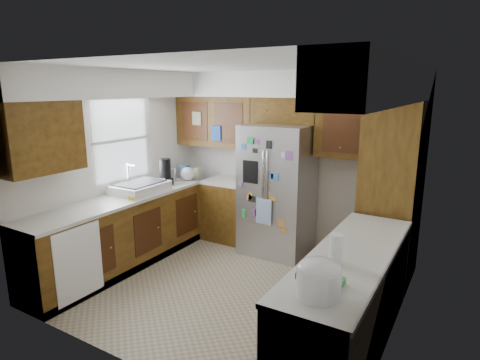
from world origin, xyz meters
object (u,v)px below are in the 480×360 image
at_px(paper_towel, 336,249).
at_px(rice_cooker, 319,277).
at_px(fridge, 277,190).
at_px(pantry, 391,193).

bearing_deg(paper_towel, rice_cooker, -83.78).
relative_size(fridge, rice_cooker, 5.81).
bearing_deg(fridge, pantry, -2.06).
bearing_deg(paper_towel, pantry, 88.12).
bearing_deg(fridge, paper_towel, -53.48).
xyz_separation_m(pantry, paper_towel, (-0.06, -1.89, -0.03)).
distance_m(rice_cooker, paper_towel, 0.57).
distance_m(pantry, rice_cooker, 2.45).
height_order(fridge, rice_cooker, fridge).
relative_size(rice_cooker, paper_towel, 1.28).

